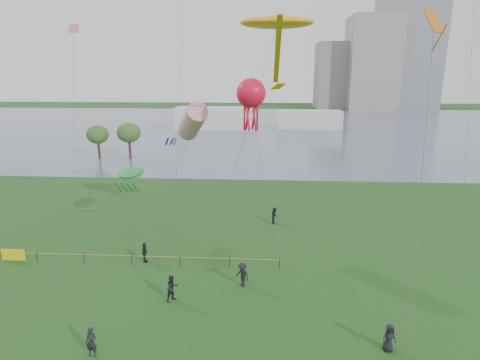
{
  "coord_description": "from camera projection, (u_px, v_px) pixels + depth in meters",
  "views": [
    {
      "loc": [
        1.64,
        -16.55,
        15.09
      ],
      "look_at": [
        0.0,
        10.0,
        8.0
      ],
      "focal_mm": 30.0,
      "sensor_mm": 36.0,
      "label": 1
    }
  ],
  "objects": [
    {
      "name": "lake",
      "position": [
        259.0,
        127.0,
        116.38
      ],
      "size": [
        400.0,
        120.0,
        0.08
      ],
      "primitive_type": "cube",
      "color": "slate",
      "rests_on": "ground_plane"
    },
    {
      "name": "building_mid",
      "position": [
        371.0,
        64.0,
        168.54
      ],
      "size": [
        20.0,
        20.0,
        38.0
      ],
      "primitive_type": "cube",
      "color": "gray",
      "rests_on": "ground_plane"
    },
    {
      "name": "building_low",
      "position": [
        335.0,
        76.0,
        176.45
      ],
      "size": [
        16.0,
        18.0,
        28.0
      ],
      "primitive_type": "cube",
      "color": "slate",
      "rests_on": "ground_plane"
    },
    {
      "name": "pavilion_left",
      "position": [
        216.0,
        118.0,
        111.5
      ],
      "size": [
        22.0,
        8.0,
        6.0
      ],
      "primitive_type": "cube",
      "color": "silver",
      "rests_on": "ground_plane"
    },
    {
      "name": "pavilion_right",
      "position": [
        309.0,
        120.0,
        112.98
      ],
      "size": [
        18.0,
        7.0,
        5.0
      ],
      "primitive_type": "cube",
      "color": "silver",
      "rests_on": "ground_plane"
    },
    {
      "name": "trees",
      "position": [
        63.0,
        135.0,
        69.16
      ],
      "size": [
        26.35,
        12.35,
        7.14
      ],
      "color": "#321D17",
      "rests_on": "ground_plane"
    },
    {
      "name": "fence",
      "position": [
        59.0,
        256.0,
        32.96
      ],
      "size": [
        24.07,
        0.07,
        1.05
      ],
      "color": "black",
      "rests_on": "ground_plane"
    },
    {
      "name": "spectator_a",
      "position": [
        172.0,
        288.0,
        27.28
      ],
      "size": [
        1.13,
        1.13,
        1.85
      ],
      "primitive_type": "imported",
      "rotation": [
        0.0,
        0.0,
        0.78
      ],
      "color": "black",
      "rests_on": "ground_plane"
    },
    {
      "name": "spectator_b",
      "position": [
        242.0,
        275.0,
        29.12
      ],
      "size": [
        1.36,
        1.26,
        1.84
      ],
      "primitive_type": "imported",
      "rotation": [
        0.0,
        0.0,
        -0.65
      ],
      "color": "black",
      "rests_on": "ground_plane"
    },
    {
      "name": "spectator_c",
      "position": [
        145.0,
        252.0,
        32.93
      ],
      "size": [
        0.43,
        0.99,
        1.68
      ],
      "primitive_type": "imported",
      "rotation": [
        0.0,
        0.0,
        1.59
      ],
      "color": "black",
      "rests_on": "ground_plane"
    },
    {
      "name": "spectator_d",
      "position": [
        389.0,
        338.0,
        22.34
      ],
      "size": [
        0.9,
        0.7,
        1.64
      ],
      "primitive_type": "imported",
      "rotation": [
        0.0,
        0.0,
        0.25
      ],
      "color": "black",
      "rests_on": "ground_plane"
    },
    {
      "name": "spectator_f",
      "position": [
        91.0,
        342.0,
        21.91
      ],
      "size": [
        0.65,
        0.44,
        1.72
      ],
      "primitive_type": "imported",
      "rotation": [
        0.0,
        0.0,
        -0.04
      ],
      "color": "black",
      "rests_on": "ground_plane"
    },
    {
      "name": "spectator_g",
      "position": [
        275.0,
        215.0,
        41.53
      ],
      "size": [
        0.79,
        0.94,
        1.7
      ],
      "primitive_type": "imported",
      "rotation": [
        0.0,
        0.0,
        1.38
      ],
      "color": "black",
      "rests_on": "ground_plane"
    },
    {
      "name": "kite_stingray",
      "position": [
        277.0,
        23.0,
        30.68
      ],
      "size": [
        8.18,
        10.26,
        19.3
      ],
      "rotation": [
        0.0,
        0.0,
        0.32
      ],
      "color": "#3F3F42"
    },
    {
      "name": "kite_windsock",
      "position": [
        192.0,
        122.0,
        36.25
      ],
      "size": [
        5.21,
        7.09,
        12.79
      ],
      "rotation": [
        0.0,
        0.0,
        0.21
      ],
      "color": "#3F3F42"
    },
    {
      "name": "kite_creature",
      "position": [
        131.0,
        173.0,
        37.89
      ],
      "size": [
        3.99,
        5.62,
        6.41
      ],
      "rotation": [
        0.0,
        0.0,
        0.43
      ],
      "color": "#3F3F42"
    },
    {
      "name": "kite_octopus",
      "position": [
        251.0,
        94.0,
        30.85
      ],
      "size": [
        3.51,
        4.19,
        14.76
      ],
      "rotation": [
        0.0,
        0.0,
        0.06
      ],
      "color": "#3F3F42"
    },
    {
      "name": "kite_delta",
      "position": [
        434.0,
        38.0,
        22.06
      ],
      "size": [
        4.77,
        12.78,
        18.57
      ],
      "rotation": [
        0.0,
        0.0,
        -0.07
      ],
      "color": "#3F3F42"
    }
  ]
}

